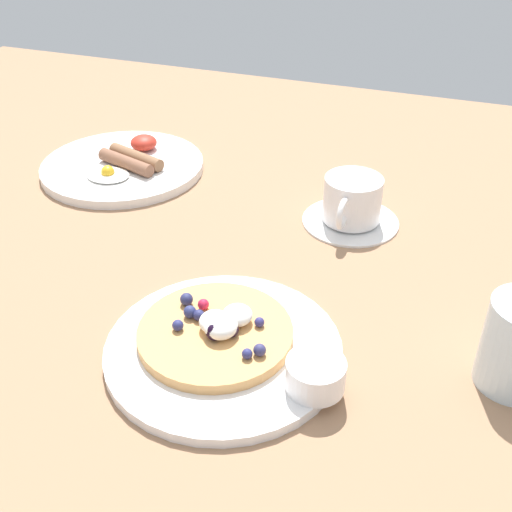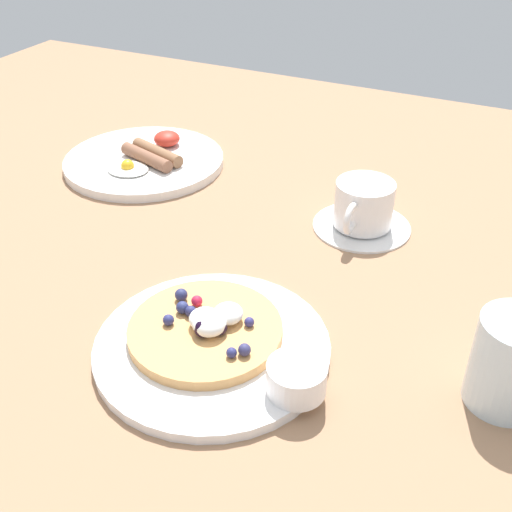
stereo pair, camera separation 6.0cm
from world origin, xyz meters
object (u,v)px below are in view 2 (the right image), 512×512
object	(u,v)px
breakfast_plate	(144,161)
water_glass	(511,363)
coffee_cup	(364,204)
syrup_ramekin	(296,378)
coffee_saucer	(362,225)
pancake_plate	(212,347)

from	to	relation	value
breakfast_plate	water_glass	xyz separation A→B (cm)	(58.61, -27.50, 3.95)
coffee_cup	syrup_ramekin	bearing A→B (deg)	-82.95
coffee_saucer	water_glass	bearing A→B (deg)	-48.54
breakfast_plate	coffee_cup	world-z (taller)	coffee_cup
syrup_ramekin	coffee_saucer	bearing A→B (deg)	97.00
syrup_ramekin	water_glass	size ratio (longest dim) A/B	0.61
breakfast_plate	coffee_saucer	xyz separation A→B (cm)	(37.24, -3.31, -0.38)
pancake_plate	breakfast_plate	xyz separation A→B (cm)	(-30.97, 33.46, 0.12)
coffee_saucer	water_glass	distance (cm)	32.57
water_glass	syrup_ramekin	bearing A→B (deg)	-154.41
syrup_ramekin	coffee_saucer	distance (cm)	32.84
syrup_ramekin	water_glass	xyz separation A→B (cm)	(17.38, 8.32, 1.94)
syrup_ramekin	pancake_plate	bearing A→B (deg)	167.01
syrup_ramekin	coffee_saucer	size ratio (longest dim) A/B	0.43
syrup_ramekin	water_glass	distance (cm)	19.37
breakfast_plate	water_glass	distance (cm)	64.86
water_glass	coffee_cup	bearing A→B (deg)	131.67
coffee_cup	breakfast_plate	bearing A→B (deg)	174.66
breakfast_plate	coffee_saucer	size ratio (longest dim) A/B	1.92
pancake_plate	water_glass	bearing A→B (deg)	12.16
pancake_plate	water_glass	distance (cm)	28.56
pancake_plate	breakfast_plate	size ratio (longest dim) A/B	0.96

